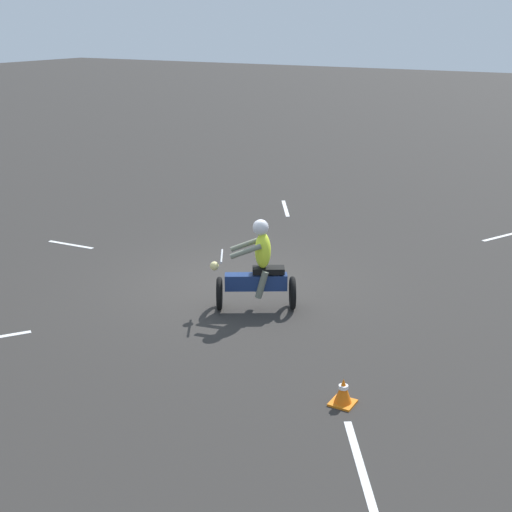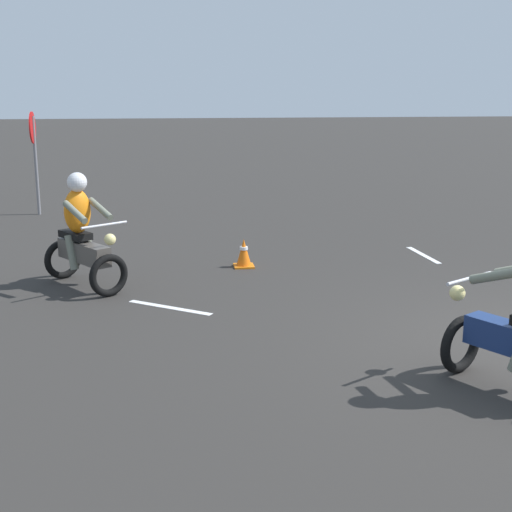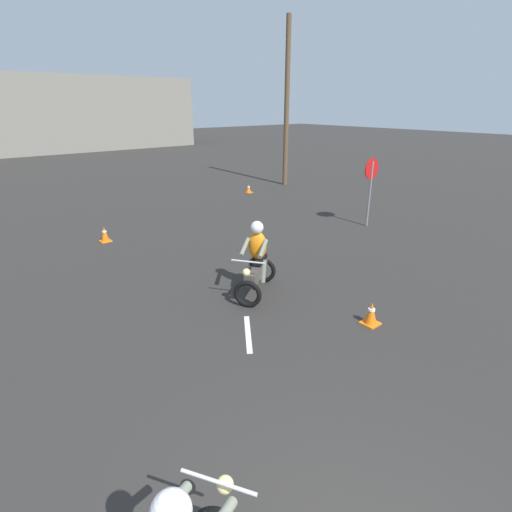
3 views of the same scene
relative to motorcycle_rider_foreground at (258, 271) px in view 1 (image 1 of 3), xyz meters
name	(u,v)px [view 1 (image 1 of 3)]	position (x,y,z in m)	size (l,w,h in m)	color
ground_plane	(231,284)	(1.08, -0.84, -0.73)	(120.00, 120.00, 0.00)	#2D2B28
motorcycle_rider_foreground	(258,271)	(0.00, 0.00, 0.00)	(1.51, 1.24, 1.66)	black
traffic_cone_near_left	(343,392)	(-2.63, 2.29, -0.54)	(0.32, 0.32, 0.38)	orange
lane_stripe_e	(71,245)	(5.61, -1.14, -0.72)	(0.10, 1.26, 0.01)	silver
lane_stripe_nw	(360,463)	(-3.34, 3.44, -0.72)	(0.10, 1.81, 0.01)	silver
lane_stripe_sw	(503,236)	(-2.85, -6.78, -0.72)	(0.10, 1.40, 0.01)	silver
lane_stripe_se	(285,208)	(2.86, -6.51, -0.72)	(0.10, 1.72, 0.01)	silver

